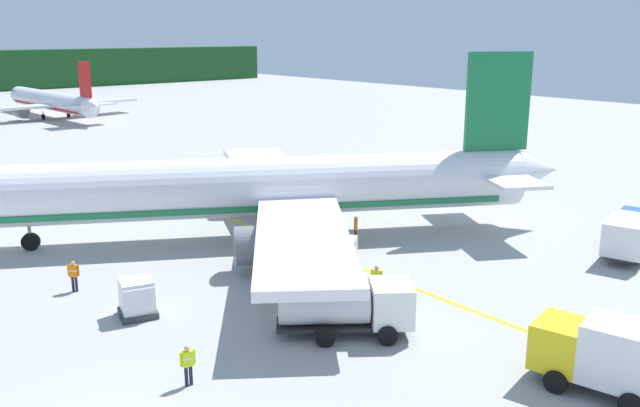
{
  "coord_description": "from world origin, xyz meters",
  "views": [
    {
      "loc": [
        -6.42,
        -19.25,
        13.14
      ],
      "look_at": [
        18.05,
        9.44,
        3.39
      ],
      "focal_mm": 37.37,
      "sensor_mm": 36.0,
      "label": 1
    }
  ],
  "objects_px": {
    "airliner_far_taxiway": "(53,101)",
    "service_truck_catering": "(348,306)",
    "crew_loader_left": "(74,274)",
    "cargo_container_mid": "(307,276)",
    "crew_loader_right": "(188,362)",
    "cargo_container_far": "(137,298)",
    "cargo_container_near": "(341,254)",
    "service_truck_pushback": "(619,357)",
    "airliner_foreground": "(260,188)",
    "crew_supervisor": "(377,279)",
    "crew_marshaller": "(356,227)",
    "service_truck_baggage": "(631,233)"
  },
  "relations": [
    {
      "from": "airliner_far_taxiway",
      "to": "service_truck_catering",
      "type": "relative_size",
      "value": 5.42
    },
    {
      "from": "crew_loader_left",
      "to": "cargo_container_mid",
      "type": "bearing_deg",
      "value": -40.8
    },
    {
      "from": "crew_loader_right",
      "to": "cargo_container_far",
      "type": "bearing_deg",
      "value": 79.15
    },
    {
      "from": "cargo_container_near",
      "to": "cargo_container_mid",
      "type": "distance_m",
      "value": 3.71
    },
    {
      "from": "service_truck_catering",
      "to": "crew_loader_right",
      "type": "relative_size",
      "value": 3.55
    },
    {
      "from": "service_truck_pushback",
      "to": "crew_loader_left",
      "type": "bearing_deg",
      "value": 116.1
    },
    {
      "from": "airliner_foreground",
      "to": "crew_loader_left",
      "type": "relative_size",
      "value": 22.34
    },
    {
      "from": "service_truck_catering",
      "to": "cargo_container_far",
      "type": "distance_m",
      "value": 10.14
    },
    {
      "from": "service_truck_catering",
      "to": "crew_supervisor",
      "type": "xyz_separation_m",
      "value": [
        4.04,
        2.23,
        -0.38
      ]
    },
    {
      "from": "airliner_far_taxiway",
      "to": "crew_loader_left",
      "type": "distance_m",
      "value": 77.64
    },
    {
      "from": "cargo_container_mid",
      "to": "crew_marshaller",
      "type": "relative_size",
      "value": 1.32
    },
    {
      "from": "airliner_far_taxiway",
      "to": "service_truck_catering",
      "type": "distance_m",
      "value": 88.32
    },
    {
      "from": "service_truck_catering",
      "to": "crew_loader_right",
      "type": "height_order",
      "value": "service_truck_catering"
    },
    {
      "from": "service_truck_baggage",
      "to": "crew_supervisor",
      "type": "xyz_separation_m",
      "value": [
        -16.2,
        5.36,
        -0.44
      ]
    },
    {
      "from": "cargo_container_far",
      "to": "service_truck_baggage",
      "type": "bearing_deg",
      "value": -22.75
    },
    {
      "from": "crew_supervisor",
      "to": "crew_loader_left",
      "type": "bearing_deg",
      "value": 136.61
    },
    {
      "from": "service_truck_baggage",
      "to": "crew_marshaller",
      "type": "bearing_deg",
      "value": 129.91
    },
    {
      "from": "cargo_container_mid",
      "to": "cargo_container_far",
      "type": "distance_m",
      "value": 8.55
    },
    {
      "from": "crew_loader_left",
      "to": "service_truck_pushback",
      "type": "bearing_deg",
      "value": -63.9
    },
    {
      "from": "crew_supervisor",
      "to": "crew_marshaller",
      "type": "bearing_deg",
      "value": 53.11
    },
    {
      "from": "service_truck_catering",
      "to": "cargo_container_near",
      "type": "height_order",
      "value": "service_truck_catering"
    },
    {
      "from": "airliner_foreground",
      "to": "cargo_container_mid",
      "type": "height_order",
      "value": "airliner_foreground"
    },
    {
      "from": "cargo_container_mid",
      "to": "airliner_far_taxiway",
      "type": "bearing_deg",
      "value": 79.2
    },
    {
      "from": "cargo_container_far",
      "to": "crew_marshaller",
      "type": "xyz_separation_m",
      "value": [
        15.82,
        1.64,
        0.1
      ]
    },
    {
      "from": "airliner_foreground",
      "to": "crew_loader_left",
      "type": "height_order",
      "value": "airliner_foreground"
    },
    {
      "from": "crew_marshaller",
      "to": "crew_loader_right",
      "type": "xyz_separation_m",
      "value": [
        -17.21,
        -8.89,
        -0.04
      ]
    },
    {
      "from": "cargo_container_near",
      "to": "crew_loader_left",
      "type": "distance_m",
      "value": 14.34
    },
    {
      "from": "airliner_foreground",
      "to": "crew_loader_left",
      "type": "xyz_separation_m",
      "value": [
        -12.75,
        -1.23,
        -2.4
      ]
    },
    {
      "from": "cargo_container_near",
      "to": "cargo_container_far",
      "type": "xyz_separation_m",
      "value": [
        -11.56,
        1.68,
        -0.06
      ]
    },
    {
      "from": "service_truck_pushback",
      "to": "cargo_container_near",
      "type": "relative_size",
      "value": 2.51
    },
    {
      "from": "cargo_container_mid",
      "to": "crew_loader_right",
      "type": "relative_size",
      "value": 1.36
    },
    {
      "from": "airliner_far_taxiway",
      "to": "crew_loader_left",
      "type": "bearing_deg",
      "value": -108.56
    },
    {
      "from": "service_truck_catering",
      "to": "crew_marshaller",
      "type": "bearing_deg",
      "value": 45.12
    },
    {
      "from": "service_truck_pushback",
      "to": "crew_supervisor",
      "type": "relative_size",
      "value": 3.63
    },
    {
      "from": "cargo_container_mid",
      "to": "crew_loader_left",
      "type": "xyz_separation_m",
      "value": [
        -9.17,
        7.91,
        0.11
      ]
    },
    {
      "from": "cargo_container_near",
      "to": "cargo_container_far",
      "type": "distance_m",
      "value": 11.68
    },
    {
      "from": "cargo_container_mid",
      "to": "crew_supervisor",
      "type": "bearing_deg",
      "value": -52.08
    },
    {
      "from": "service_truck_baggage",
      "to": "cargo_container_far",
      "type": "height_order",
      "value": "service_truck_baggage"
    },
    {
      "from": "service_truck_catering",
      "to": "cargo_container_far",
      "type": "height_order",
      "value": "service_truck_catering"
    },
    {
      "from": "service_truck_catering",
      "to": "crew_supervisor",
      "type": "distance_m",
      "value": 4.63
    },
    {
      "from": "service_truck_pushback",
      "to": "crew_supervisor",
      "type": "bearing_deg",
      "value": 90.0
    },
    {
      "from": "airliner_foreground",
      "to": "cargo_container_far",
      "type": "height_order",
      "value": "airliner_foreground"
    },
    {
      "from": "airliner_far_taxiway",
      "to": "service_truck_baggage",
      "type": "relative_size",
      "value": 5.2
    },
    {
      "from": "cargo_container_far",
      "to": "crew_loader_left",
      "type": "xyz_separation_m",
      "value": [
        -1.12,
        5.03,
        0.07
      ]
    },
    {
      "from": "cargo_container_mid",
      "to": "crew_marshaller",
      "type": "height_order",
      "value": "cargo_container_mid"
    },
    {
      "from": "service_truck_pushback",
      "to": "cargo_container_mid",
      "type": "relative_size",
      "value": 2.76
    },
    {
      "from": "service_truck_catering",
      "to": "cargo_container_near",
      "type": "xyz_separation_m",
      "value": [
        5.32,
        6.29,
        -0.42
      ]
    },
    {
      "from": "crew_supervisor",
      "to": "service_truck_baggage",
      "type": "bearing_deg",
      "value": -18.3
    },
    {
      "from": "service_truck_baggage",
      "to": "crew_supervisor",
      "type": "relative_size",
      "value": 3.58
    },
    {
      "from": "airliner_foreground",
      "to": "crew_marshaller",
      "type": "distance_m",
      "value": 6.66
    }
  ]
}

